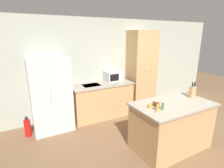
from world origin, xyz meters
TOP-DOWN VIEW (x-y plane):
  - ground_plane at (0.00, 0.00)m, footprint 14.00×14.00m
  - wall_back at (0.00, 2.33)m, footprint 7.20×0.06m
  - refrigerator at (-2.05, 1.93)m, footprint 0.86×0.77m
  - back_counter at (-0.73, 1.97)m, footprint 1.65×0.70m
  - pantry_cabinet at (0.60, 2.01)m, footprint 0.77×0.60m
  - kitchen_island at (-0.14, 0.06)m, footprint 1.51×0.89m
  - microwave at (-0.32, 2.10)m, footprint 0.45×0.37m
  - knife_block at (0.44, 0.11)m, footprint 0.13×0.07m
  - spice_bottle_tall_dark at (-0.53, 0.15)m, footprint 0.06×0.06m
  - spice_bottle_short_red at (-0.55, 0.03)m, footprint 0.06×0.06m
  - spice_bottle_amber_oil at (-0.65, -0.07)m, footprint 0.05×0.05m
  - spice_bottle_green_herb at (-0.67, 0.11)m, footprint 0.06×0.06m
  - spice_bottle_pale_salt at (-0.52, -0.05)m, footprint 0.04×0.04m
  - fire_extinguisher at (-2.61, 1.82)m, footprint 0.13×0.13m

SIDE VIEW (x-z plane):
  - ground_plane at x=0.00m, z-range 0.00..0.00m
  - fire_extinguisher at x=-2.61m, z-range -0.03..0.43m
  - back_counter at x=-0.73m, z-range 0.00..0.92m
  - kitchen_island at x=-0.14m, z-range 0.00..0.93m
  - refrigerator at x=-2.05m, z-range 0.00..1.71m
  - spice_bottle_green_herb at x=-0.67m, z-range 0.92..1.01m
  - spice_bottle_tall_dark at x=-0.53m, z-range 0.92..1.03m
  - spice_bottle_short_red at x=-0.55m, z-range 0.92..1.03m
  - spice_bottle_pale_salt at x=-0.52m, z-range 0.92..1.05m
  - spice_bottle_amber_oil at x=-0.65m, z-range 0.92..1.08m
  - knife_block at x=0.44m, z-range 0.89..1.22m
  - microwave at x=-0.32m, z-range 0.92..1.19m
  - pantry_cabinet at x=0.60m, z-range 0.00..2.29m
  - wall_back at x=0.00m, z-range 0.00..2.60m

